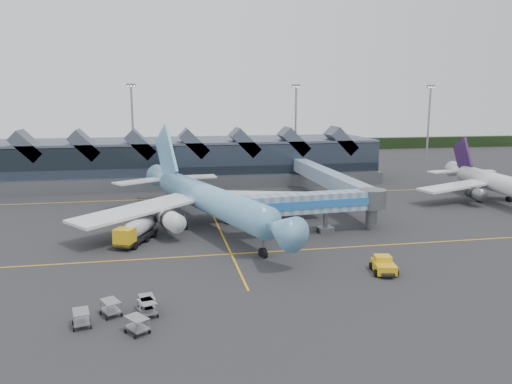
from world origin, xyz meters
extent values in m
plane|color=#242426|center=(0.00, 0.00, 0.00)|extent=(260.00, 260.00, 0.00)
cube|color=orange|center=(0.00, -8.00, 0.01)|extent=(120.00, 0.25, 0.01)
cube|color=orange|center=(0.00, 28.00, 0.01)|extent=(120.00, 0.25, 0.01)
cube|color=orange|center=(0.00, 10.00, 0.01)|extent=(0.25, 60.00, 0.01)
cube|color=black|center=(0.00, 110.00, 2.00)|extent=(260.00, 4.00, 4.00)
cube|color=black|center=(-5.00, 48.00, 4.50)|extent=(90.00, 20.00, 9.00)
cube|color=#4A5263|center=(-5.00, 48.00, 9.20)|extent=(90.00, 20.00, 0.60)
cube|color=slate|center=(-5.00, 37.00, 1.30)|extent=(90.00, 2.50, 2.60)
cube|color=#4A5263|center=(-34.00, 41.00, 9.30)|extent=(6.43, 6.00, 6.43)
cube|color=#4A5263|center=(-23.00, 41.00, 9.30)|extent=(6.43, 6.00, 6.43)
cube|color=#4A5263|center=(-12.00, 41.00, 9.30)|extent=(6.43, 6.00, 6.43)
cube|color=#4A5263|center=(-1.00, 41.00, 9.30)|extent=(6.43, 6.00, 6.43)
cube|color=#4A5263|center=(10.00, 41.00, 9.30)|extent=(6.43, 6.00, 6.43)
cube|color=#4A5263|center=(21.00, 41.00, 9.30)|extent=(6.43, 6.00, 6.43)
cube|color=#4A5263|center=(32.00, 41.00, 9.30)|extent=(6.43, 6.00, 6.43)
cylinder|color=gray|center=(-15.00, 72.00, 11.00)|extent=(0.56, 0.56, 22.00)
cube|color=slate|center=(-15.00, 72.00, 22.00)|extent=(2.40, 0.50, 0.90)
cylinder|color=gray|center=(30.00, 72.00, 11.00)|extent=(0.56, 0.56, 22.00)
cube|color=slate|center=(30.00, 72.00, 22.00)|extent=(2.40, 0.50, 0.90)
cylinder|color=gray|center=(70.00, 70.00, 11.00)|extent=(0.56, 0.56, 22.00)
cube|color=slate|center=(70.00, 70.00, 22.00)|extent=(2.40, 0.50, 0.90)
cylinder|color=#6AA9D7|center=(-1.29, 4.69, 4.34)|extent=(14.12, 32.22, 4.02)
cone|color=#6AA9D7|center=(4.74, -13.44, 4.34)|extent=(5.58, 6.58, 4.02)
cube|color=black|center=(4.96, -14.10, 5.19)|extent=(1.56, 0.80, 0.48)
cone|color=#6AA9D7|center=(-7.62, 23.71, 4.64)|extent=(6.17, 8.35, 4.02)
cube|color=white|center=(-11.49, 2.73, 3.64)|extent=(18.32, 15.73, 1.33)
cube|color=white|center=(8.05, 9.23, 3.64)|extent=(18.34, 6.19, 1.33)
cylinder|color=white|center=(-7.07, 0.31, 2.63)|extent=(4.13, 6.09, 2.50)
cylinder|color=white|center=(5.95, 4.65, 2.63)|extent=(4.13, 6.09, 2.50)
cube|color=#6AA9D7|center=(-7.03, 21.94, 8.84)|extent=(3.71, 9.93, 11.09)
cube|color=white|center=(-11.88, 20.81, 4.64)|extent=(8.83, 7.25, 0.26)
cube|color=white|center=(-2.48, 23.94, 4.64)|extent=(8.61, 3.90, 0.26)
cylinder|color=slate|center=(3.56, -9.90, 1.17)|extent=(0.30, 0.30, 2.33)
cylinder|color=slate|center=(-4.98, 4.94, 1.17)|extent=(0.30, 0.30, 2.33)
cylinder|color=slate|center=(1.51, 7.10, 1.17)|extent=(0.30, 0.30, 2.33)
cylinder|color=black|center=(3.56, -9.90, 0.42)|extent=(0.92, 1.57, 1.49)
cylinder|color=white|center=(51.63, 12.70, 3.61)|extent=(5.17, 23.63, 3.35)
cone|color=white|center=(52.75, 27.05, 3.86)|extent=(3.76, 5.60, 3.35)
cube|color=white|center=(43.90, 14.38, 3.03)|extent=(14.56, 7.48, 1.12)
cylinder|color=slate|center=(46.29, 11.44, 2.19)|extent=(2.38, 4.17, 2.08)
cube|color=#2F1643|center=(52.65, 25.72, 6.96)|extent=(1.09, 7.54, 8.16)
cube|color=white|center=(48.91, 26.35, 3.86)|extent=(6.68, 3.37, 0.28)
cube|color=white|center=(56.43, 25.76, 3.86)|extent=(6.80, 4.25, 0.28)
cylinder|color=slate|center=(48.87, 13.93, 0.97)|extent=(0.31, 0.31, 1.94)
cylinder|color=slate|center=(54.54, 13.48, 0.97)|extent=(0.31, 0.31, 1.94)
cube|color=#6687AA|center=(11.76, -0.87, 4.43)|extent=(18.28, 4.45, 2.62)
cube|color=blue|center=(11.90, -2.27, 4.43)|extent=(18.03, 1.85, 1.09)
cube|color=#6687AA|center=(1.85, -1.83, 4.43)|extent=(2.62, 3.11, 2.72)
cylinder|color=slate|center=(14.47, -0.61, 2.22)|extent=(0.63, 0.63, 4.43)
cube|color=slate|center=(14.47, -0.61, 0.41)|extent=(2.34, 2.01, 0.81)
cylinder|color=black|center=(13.56, -0.70, 0.32)|extent=(0.44, 0.85, 0.81)
cylinder|color=black|center=(15.37, -0.52, 0.32)|extent=(0.44, 0.85, 0.81)
cylinder|color=slate|center=(21.67, 0.09, 4.43)|extent=(3.98, 3.98, 2.72)
cylinder|color=slate|center=(21.67, 0.09, 2.22)|extent=(1.63, 1.63, 4.43)
cube|color=black|center=(-11.47, -0.82, 0.71)|extent=(5.55, 8.68, 0.47)
cube|color=yellow|center=(-12.78, -3.75, 1.70)|extent=(2.92, 2.82, 2.08)
cube|color=black|center=(-13.09, -4.44, 2.17)|extent=(1.95, 0.98, 0.94)
cylinder|color=silver|center=(-11.01, 0.21, 1.98)|extent=(4.22, 5.89, 2.17)
sphere|color=silver|center=(-9.89, 2.71, 1.98)|extent=(2.08, 2.08, 2.08)
sphere|color=silver|center=(-12.13, -2.29, 1.98)|extent=(2.08, 2.08, 2.08)
cylinder|color=black|center=(-13.71, -2.92, 0.47)|extent=(0.69, 1.00, 0.94)
cylinder|color=black|center=(-11.55, -3.89, 0.47)|extent=(0.69, 1.00, 0.94)
cylinder|color=black|center=(-12.35, 0.09, 0.47)|extent=(0.69, 1.00, 0.94)
cylinder|color=black|center=(-10.20, -0.87, 0.47)|extent=(0.69, 1.00, 0.94)
cylinder|color=black|center=(-11.39, 2.25, 0.47)|extent=(0.69, 1.00, 0.94)
cylinder|color=black|center=(-9.23, 1.28, 0.47)|extent=(0.69, 1.00, 0.94)
cube|color=yellow|center=(15.34, -17.66, 0.68)|extent=(2.73, 3.81, 0.97)
cube|color=yellow|center=(15.45, -17.09, 1.40)|extent=(1.99, 1.84, 0.68)
cube|color=black|center=(15.00, -19.46, 0.43)|extent=(1.47, 1.01, 0.29)
cylinder|color=black|center=(14.04, -18.59, 0.39)|extent=(0.43, 0.81, 0.77)
cylinder|color=black|center=(16.22, -19.00, 0.39)|extent=(0.43, 0.81, 0.77)
cylinder|color=black|center=(14.47, -16.31, 0.39)|extent=(0.43, 0.81, 0.77)
cylinder|color=black|center=(16.65, -16.73, 0.39)|extent=(0.43, 0.81, 0.77)
cube|color=gray|center=(-12.78, -23.30, 0.49)|extent=(1.98, 2.31, 0.13)
cube|color=gray|center=(-12.78, -23.30, 1.34)|extent=(1.98, 2.31, 0.07)
cylinder|color=black|center=(-12.49, -22.37, 0.16)|extent=(0.24, 0.34, 0.32)
cube|color=gray|center=(-9.65, -24.05, 0.49)|extent=(1.85, 2.27, 0.13)
cube|color=gray|center=(-9.65, -24.05, 1.34)|extent=(1.85, 2.27, 0.07)
cylinder|color=black|center=(-9.27, -23.15, 0.16)|extent=(0.21, 0.34, 0.32)
cube|color=gray|center=(-14.98, -25.07, 0.49)|extent=(1.62, 2.17, 0.13)
cube|color=gray|center=(-14.98, -25.07, 1.34)|extent=(1.62, 2.17, 0.07)
cylinder|color=black|center=(-14.47, -24.24, 0.16)|extent=(0.17, 0.34, 0.32)
cube|color=gray|center=(-10.39, -27.17, 0.49)|extent=(2.14, 2.32, 0.13)
cube|color=gray|center=(-10.39, -27.17, 1.34)|extent=(2.14, 2.32, 0.07)
cylinder|color=black|center=(-10.25, -26.21, 0.16)|extent=(0.27, 0.32, 0.32)
cube|color=gray|center=(-9.69, -23.02, 0.49)|extent=(1.63, 2.18, 0.13)
cube|color=gray|center=(-9.69, -23.02, 1.34)|extent=(1.63, 2.18, 0.07)
cylinder|color=black|center=(-9.19, -22.18, 0.16)|extent=(0.17, 0.34, 0.32)
camera|label=1|loc=(-8.09, -65.74, 18.66)|focal=35.00mm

